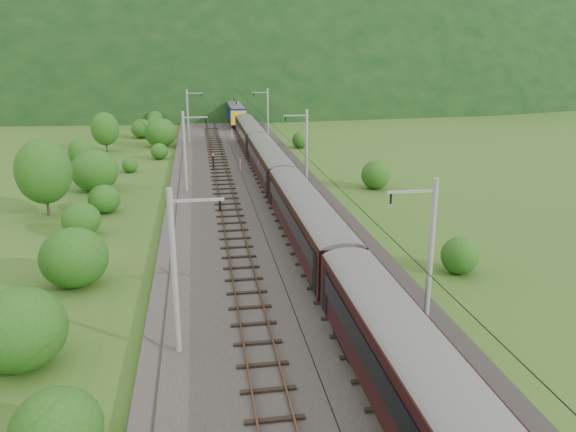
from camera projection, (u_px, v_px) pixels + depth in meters
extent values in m
plane|color=#33581B|center=(306.00, 346.00, 27.88)|extent=(600.00, 600.00, 0.00)
cube|color=#38332D|center=(278.00, 268.00, 37.30)|extent=(14.00, 220.00, 0.30)
cube|color=#533123|center=(230.00, 266.00, 36.72)|extent=(0.08, 220.00, 0.15)
cube|color=#533123|center=(252.00, 265.00, 36.94)|extent=(0.08, 220.00, 0.15)
cube|color=black|center=(241.00, 268.00, 36.87)|extent=(2.40, 220.00, 0.12)
cube|color=#533123|center=(302.00, 262.00, 37.45)|extent=(0.08, 220.00, 0.15)
cube|color=#533123|center=(323.00, 261.00, 37.67)|extent=(0.08, 220.00, 0.15)
cube|color=black|center=(313.00, 263.00, 37.60)|extent=(2.40, 220.00, 0.12)
cylinder|color=gray|center=(174.00, 273.00, 25.70)|extent=(0.28, 0.28, 8.00)
cube|color=gray|center=(197.00, 200.00, 24.91)|extent=(2.40, 0.12, 0.12)
cylinder|color=black|center=(220.00, 206.00, 25.15)|extent=(0.10, 0.10, 0.50)
cylinder|color=gray|center=(185.00, 152.00, 55.98)|extent=(0.28, 0.28, 8.00)
cube|color=gray|center=(195.00, 117.00, 55.19)|extent=(2.40, 0.12, 0.12)
cylinder|color=black|center=(206.00, 120.00, 55.43)|extent=(0.10, 0.10, 0.50)
cylinder|color=gray|center=(188.00, 116.00, 86.25)|extent=(0.28, 0.28, 8.00)
cube|color=gray|center=(195.00, 93.00, 85.46)|extent=(2.40, 0.12, 0.12)
cylinder|color=black|center=(201.00, 95.00, 85.70)|extent=(0.10, 0.10, 0.50)
cylinder|color=gray|center=(189.00, 98.00, 116.52)|extent=(0.28, 0.28, 8.00)
cube|color=gray|center=(194.00, 82.00, 115.74)|extent=(2.40, 0.12, 0.12)
cylinder|color=black|center=(199.00, 83.00, 115.97)|extent=(0.10, 0.10, 0.50)
cylinder|color=gray|center=(190.00, 88.00, 146.80)|extent=(0.28, 0.28, 8.00)
cube|color=gray|center=(194.00, 75.00, 146.01)|extent=(2.40, 0.12, 0.12)
cylinder|color=black|center=(198.00, 76.00, 146.25)|extent=(0.10, 0.10, 0.50)
cylinder|color=gray|center=(430.00, 258.00, 27.60)|extent=(0.28, 0.28, 8.00)
cube|color=gray|center=(412.00, 192.00, 26.44)|extent=(2.40, 0.12, 0.12)
cylinder|color=black|center=(391.00, 199.00, 26.37)|extent=(0.10, 0.10, 0.50)
cylinder|color=gray|center=(307.00, 148.00, 57.87)|extent=(0.28, 0.28, 8.00)
cube|color=gray|center=(295.00, 115.00, 56.72)|extent=(2.40, 0.12, 0.12)
cylinder|color=black|center=(285.00, 119.00, 56.65)|extent=(0.10, 0.10, 0.50)
cylinder|color=gray|center=(268.00, 114.00, 88.14)|extent=(0.28, 0.28, 8.00)
cube|color=gray|center=(260.00, 92.00, 86.99)|extent=(2.40, 0.12, 0.12)
cylinder|color=black|center=(253.00, 94.00, 86.92)|extent=(0.10, 0.10, 0.50)
cylinder|color=gray|center=(249.00, 98.00, 118.42)|extent=(0.28, 0.28, 8.00)
cube|color=gray|center=(243.00, 81.00, 117.26)|extent=(2.40, 0.12, 0.12)
cylinder|color=black|center=(238.00, 83.00, 117.20)|extent=(0.10, 0.10, 0.50)
cylinder|color=gray|center=(238.00, 88.00, 148.69)|extent=(0.28, 0.28, 8.00)
cube|color=gray|center=(233.00, 75.00, 147.54)|extent=(2.40, 0.12, 0.12)
cylinder|color=black|center=(229.00, 76.00, 147.47)|extent=(0.10, 0.10, 0.50)
cylinder|color=black|center=(239.00, 167.00, 34.94)|extent=(0.03, 198.00, 0.03)
cylinder|color=black|center=(314.00, 164.00, 35.68)|extent=(0.03, 198.00, 0.03)
ellipsoid|color=black|center=(205.00, 79.00, 273.85)|extent=(504.00, 360.00, 244.00)
cube|color=black|center=(421.00, 391.00, 19.45)|extent=(2.67, 20.23, 2.76)
cylinder|color=slate|center=(423.00, 359.00, 19.09)|extent=(2.67, 20.13, 2.67)
cube|color=black|center=(384.00, 386.00, 19.15)|extent=(0.05, 17.80, 1.06)
cube|color=black|center=(458.00, 379.00, 19.56)|extent=(0.05, 17.80, 1.06)
cube|color=black|center=(361.00, 338.00, 26.66)|extent=(2.02, 2.94, 0.83)
cube|color=black|center=(307.00, 219.00, 39.10)|extent=(2.67, 20.23, 2.76)
cylinder|color=slate|center=(307.00, 202.00, 38.75)|extent=(2.67, 20.13, 2.67)
cube|color=black|center=(287.00, 215.00, 38.80)|extent=(0.05, 17.80, 1.06)
cube|color=black|center=(326.00, 214.00, 39.22)|extent=(0.05, 17.80, 1.06)
cube|color=black|center=(329.00, 283.00, 32.92)|extent=(2.02, 2.94, 0.83)
cube|color=black|center=(290.00, 215.00, 46.32)|extent=(2.02, 2.94, 0.83)
cube|color=black|center=(269.00, 162.00, 58.76)|extent=(2.67, 20.23, 2.76)
cylinder|color=slate|center=(269.00, 150.00, 58.41)|extent=(2.67, 20.13, 2.67)
cube|color=black|center=(256.00, 159.00, 58.46)|extent=(0.05, 17.80, 1.06)
cube|color=black|center=(282.00, 159.00, 58.87)|extent=(0.05, 17.80, 1.06)
cube|color=black|center=(279.00, 195.00, 52.57)|extent=(2.02, 2.94, 0.83)
cube|color=black|center=(261.00, 166.00, 65.97)|extent=(2.02, 2.94, 0.83)
cube|color=black|center=(250.00, 134.00, 78.41)|extent=(2.67, 20.23, 2.76)
cylinder|color=slate|center=(250.00, 125.00, 78.06)|extent=(2.67, 20.13, 2.67)
cube|color=black|center=(240.00, 132.00, 78.11)|extent=(0.05, 17.80, 1.06)
cube|color=black|center=(260.00, 131.00, 78.53)|extent=(0.05, 17.80, 1.06)
cube|color=black|center=(255.00, 156.00, 72.23)|extent=(2.02, 2.94, 0.83)
cube|color=black|center=(246.00, 139.00, 85.63)|extent=(2.02, 2.94, 0.83)
cube|color=#121290|center=(235.00, 112.00, 105.90)|extent=(2.67, 16.55, 2.76)
cylinder|color=slate|center=(235.00, 105.00, 105.54)|extent=(2.67, 16.47, 2.67)
cube|color=black|center=(228.00, 110.00, 105.60)|extent=(0.05, 14.57, 1.06)
cube|color=black|center=(242.00, 110.00, 106.01)|extent=(0.05, 14.57, 1.06)
cube|color=black|center=(238.00, 125.00, 100.93)|extent=(2.02, 2.94, 0.83)
cube|color=black|center=(234.00, 118.00, 111.89)|extent=(2.02, 2.94, 0.83)
cube|color=yellow|center=(233.00, 108.00, 113.59)|extent=(2.72, 0.50, 2.48)
cube|color=yellow|center=(239.00, 118.00, 98.31)|extent=(2.72, 0.50, 2.48)
cube|color=black|center=(234.00, 100.00, 108.20)|extent=(0.08, 1.60, 0.83)
cylinder|color=red|center=(241.00, 165.00, 65.67)|extent=(0.17, 0.17, 1.62)
cylinder|color=red|center=(232.00, 133.00, 90.69)|extent=(0.16, 0.16, 1.52)
cylinder|color=black|center=(213.00, 163.00, 66.61)|extent=(0.13, 0.13, 1.81)
sphere|color=red|center=(213.00, 155.00, 66.34)|extent=(0.22, 0.22, 0.22)
ellipsoid|color=#254D14|center=(57.00, 430.00, 19.51)|extent=(3.19, 3.19, 2.87)
ellipsoid|color=#254D14|center=(19.00, 330.00, 25.47)|extent=(4.27, 4.27, 3.84)
ellipsoid|color=#254D14|center=(74.00, 258.00, 34.42)|extent=(4.14, 4.14, 3.72)
ellipsoid|color=#254D14|center=(81.00, 220.00, 43.80)|extent=(3.01, 3.01, 2.71)
ellipsoid|color=#254D14|center=(104.00, 199.00, 50.12)|extent=(2.86, 2.86, 2.57)
ellipsoid|color=#254D14|center=(95.00, 171.00, 57.62)|extent=(4.79, 4.79, 4.31)
ellipsoid|color=#254D14|center=(130.00, 165.00, 66.77)|extent=(1.87, 1.87, 1.69)
ellipsoid|color=#254D14|center=(159.00, 151.00, 74.78)|extent=(2.37, 2.37, 2.13)
ellipsoid|color=#254D14|center=(161.00, 133.00, 83.79)|extent=(4.79, 4.79, 4.31)
ellipsoid|color=#254D14|center=(142.00, 129.00, 92.37)|extent=(3.50, 3.50, 3.15)
ellipsoid|color=#254D14|center=(154.00, 123.00, 101.08)|extent=(2.86, 2.86, 2.58)
ellipsoid|color=#254D14|center=(155.00, 118.00, 108.45)|extent=(3.02, 3.02, 2.72)
ellipsoid|color=#254D14|center=(148.00, 116.00, 116.19)|extent=(1.85, 1.85, 1.66)
cylinder|color=black|center=(46.00, 195.00, 49.24)|extent=(0.24, 0.24, 3.70)
ellipsoid|color=#254D14|center=(43.00, 171.00, 48.64)|extent=(4.75, 4.75, 5.71)
cylinder|color=black|center=(82.00, 163.00, 66.53)|extent=(0.24, 0.24, 2.27)
ellipsoid|color=#254D14|center=(81.00, 153.00, 66.16)|extent=(2.92, 2.92, 3.50)
cylinder|color=black|center=(106.00, 141.00, 80.19)|extent=(0.24, 0.24, 3.04)
ellipsoid|color=#254D14|center=(105.00, 129.00, 79.69)|extent=(3.91, 3.91, 4.69)
ellipsoid|color=#254D14|center=(460.00, 257.00, 36.58)|extent=(2.45, 2.45, 2.21)
ellipsoid|color=#254D14|center=(376.00, 176.00, 58.75)|extent=(3.03, 3.03, 2.72)
ellipsoid|color=#254D14|center=(300.00, 141.00, 83.23)|extent=(2.43, 2.43, 2.18)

